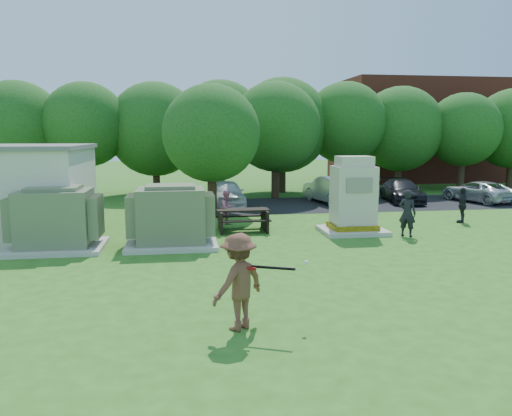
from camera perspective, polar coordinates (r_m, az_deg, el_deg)
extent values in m
plane|color=#2D6619|center=(12.99, 2.63, -8.25)|extent=(120.00, 120.00, 0.00)
cube|color=maroon|center=(44.21, 19.23, 8.31)|extent=(15.00, 8.00, 8.00)
cube|color=#232326|center=(27.63, 11.53, 0.51)|extent=(20.00, 6.00, 0.01)
cube|color=beige|center=(17.59, -21.76, -4.17)|extent=(3.00, 2.40, 0.15)
cube|color=#667151|center=(17.41, -21.94, -1.04)|extent=(2.20, 1.80, 1.80)
cube|color=#667151|center=(17.29, -22.11, 2.10)|extent=(1.60, 1.30, 0.12)
cube|color=#667151|center=(17.75, -25.93, -1.03)|extent=(0.32, 1.50, 1.35)
cube|color=#667151|center=(17.15, -17.81, -0.88)|extent=(0.32, 1.50, 1.35)
cube|color=beige|center=(17.11, -9.59, -4.02)|extent=(3.00, 2.40, 0.15)
cube|color=#636C4B|center=(16.93, -9.67, -0.80)|extent=(2.20, 1.80, 1.80)
cube|color=#636C4B|center=(16.80, -9.75, 2.44)|extent=(1.60, 1.30, 0.12)
cube|color=#636C4B|center=(17.00, -13.95, -0.80)|extent=(0.32, 1.50, 1.35)
cube|color=#636C4B|center=(16.94, -5.37, -0.62)|extent=(0.32, 1.50, 1.35)
cube|color=beige|center=(19.43, 10.95, -2.55)|extent=(2.40, 1.96, 0.16)
cube|color=yellow|center=(19.40, 10.96, -2.03)|extent=(1.69, 1.36, 0.20)
cube|color=beige|center=(19.22, 11.06, 1.46)|extent=(1.52, 1.20, 2.18)
cube|color=beige|center=(19.11, 11.17, 5.27)|extent=(1.25, 0.98, 0.38)
cube|color=gray|center=(18.58, 11.75, 2.55)|extent=(0.98, 0.04, 0.54)
cube|color=black|center=(19.31, -1.54, -0.22)|extent=(2.01, 0.78, 0.07)
cube|color=black|center=(19.96, -1.75, -0.91)|extent=(2.01, 0.28, 0.06)
cube|color=black|center=(18.76, -1.30, -1.51)|extent=(2.01, 0.28, 0.06)
cube|color=black|center=(19.29, -4.11, -1.49)|extent=(0.09, 1.51, 0.83)
cube|color=black|center=(19.49, 1.02, -1.36)|extent=(0.09, 1.51, 0.83)
imported|color=brown|center=(9.62, -2.01, -8.42)|extent=(1.39, 1.30, 1.88)
imported|color=black|center=(19.08, 16.90, -0.57)|extent=(0.74, 0.73, 1.73)
imported|color=#D7718E|center=(20.58, -3.30, 0.00)|extent=(0.88, 0.86, 1.43)
imported|color=black|center=(22.86, 22.51, 0.30)|extent=(0.85, 0.91, 1.51)
imported|color=white|center=(26.21, -3.34, 1.72)|extent=(1.78, 4.04, 1.35)
imported|color=#B9B9BE|center=(27.41, 8.71, 2.10)|extent=(2.32, 4.78, 1.51)
imported|color=black|center=(28.78, 16.35, 1.88)|extent=(2.37, 4.49, 1.24)
imported|color=silver|center=(30.38, 23.99, 1.74)|extent=(2.96, 4.52, 1.16)
cylinder|color=black|center=(9.48, 1.97, -6.84)|extent=(0.81, 0.38, 0.06)
cylinder|color=maroon|center=(9.42, -0.66, -6.93)|extent=(0.23, 0.14, 0.06)
sphere|color=white|center=(9.98, 5.77, -6.20)|extent=(0.09, 0.09, 0.09)
cylinder|color=#47301E|center=(33.13, -25.31, 3.24)|extent=(0.44, 0.44, 2.40)
sphere|color=#235B1C|center=(33.03, -25.63, 8.21)|extent=(5.60, 5.60, 5.60)
cylinder|color=#47301E|center=(31.60, -18.68, 3.75)|extent=(0.44, 0.44, 2.80)
sphere|color=#235B1C|center=(31.52, -18.93, 9.01)|extent=(5.00, 5.00, 5.00)
cylinder|color=#47301E|center=(31.96, -11.32, 3.63)|extent=(0.44, 0.44, 2.30)
sphere|color=#235B1C|center=(31.85, -11.47, 8.82)|extent=(5.80, 5.80, 5.80)
cylinder|color=#47301E|center=(31.10, -4.01, 4.01)|extent=(0.44, 0.44, 2.70)
sphere|color=#235B1C|center=(31.01, -4.07, 9.49)|extent=(5.40, 5.40, 5.40)
cylinder|color=#47301E|center=(32.25, 3.03, 4.00)|extent=(0.44, 0.44, 2.50)
sphere|color=#235B1C|center=(32.16, 3.07, 9.43)|extent=(6.00, 6.00, 6.00)
cylinder|color=#47301E|center=(32.89, 10.03, 4.32)|extent=(0.44, 0.44, 2.90)
sphere|color=#235B1C|center=(32.82, 10.17, 9.57)|extent=(5.20, 5.20, 5.20)
cylinder|color=#47301E|center=(34.93, 15.96, 3.95)|extent=(0.44, 0.44, 2.40)
sphere|color=#235B1C|center=(34.84, 16.15, 8.67)|extent=(5.60, 5.60, 5.60)
cylinder|color=#47301E|center=(35.98, 22.39, 3.92)|extent=(0.44, 0.44, 2.60)
sphere|color=#235B1C|center=(35.90, 22.63, 8.28)|extent=(4.80, 4.80, 4.80)
cylinder|color=#47301E|center=(38.67, 27.04, 3.83)|extent=(0.44, 0.44, 2.50)
cylinder|color=#47301E|center=(23.89, -5.04, 2.31)|extent=(0.44, 0.44, 2.40)
sphere|color=#235B1C|center=(23.75, -5.12, 8.51)|extent=(4.60, 4.60, 4.60)
cylinder|color=#47301E|center=(29.32, 2.20, 3.66)|extent=(0.44, 0.44, 2.60)
sphere|color=#235B1C|center=(29.22, 2.23, 9.26)|extent=(5.20, 5.20, 5.20)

